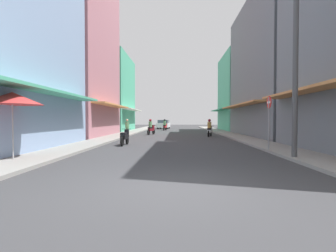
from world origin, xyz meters
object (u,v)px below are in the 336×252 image
(motorbike_maroon, at_px, (151,128))
(pedestrian_crossing, at_px, (127,128))
(motorbike_white, at_px, (210,129))
(utility_pole, at_px, (295,58))
(parked_car, at_px, (164,124))
(vendor_umbrella, at_px, (12,98))
(motorbike_black, at_px, (125,137))
(street_sign_no_entry, at_px, (269,116))
(motorbike_red, at_px, (165,125))

(motorbike_maroon, bearing_deg, pedestrian_crossing, -136.12)
(motorbike_maroon, relative_size, pedestrian_crossing, 1.12)
(motorbike_white, bearing_deg, utility_pole, -83.37)
(parked_car, distance_m, utility_pole, 33.51)
(motorbike_white, distance_m, vendor_umbrella, 16.86)
(motorbike_black, height_order, street_sign_no_entry, street_sign_no_entry)
(vendor_umbrella, xyz_separation_m, utility_pole, (10.35, 0.87, 1.56))
(motorbike_maroon, bearing_deg, motorbike_white, -26.83)
(motorbike_white, xyz_separation_m, motorbike_red, (-4.64, 12.98, 0.00))
(street_sign_no_entry, bearing_deg, pedestrian_crossing, 127.61)
(parked_car, relative_size, vendor_umbrella, 1.68)
(motorbike_white, relative_size, street_sign_no_entry, 0.66)
(vendor_umbrella, distance_m, utility_pole, 10.51)
(parked_car, height_order, street_sign_no_entry, street_sign_no_entry)
(pedestrian_crossing, distance_m, vendor_umbrella, 15.26)
(vendor_umbrella, bearing_deg, pedestrian_crossing, 85.48)
(motorbike_black, bearing_deg, street_sign_no_entry, -21.20)
(motorbike_maroon, distance_m, street_sign_no_entry, 15.44)
(motorbike_black, height_order, pedestrian_crossing, pedestrian_crossing)
(motorbike_maroon, bearing_deg, street_sign_no_entry, -62.93)
(motorbike_black, xyz_separation_m, motorbike_maroon, (0.45, 10.83, 0.20))
(motorbike_white, bearing_deg, motorbike_black, -126.84)
(utility_pole, bearing_deg, motorbike_maroon, 113.65)
(motorbike_white, height_order, utility_pole, utility_pole)
(pedestrian_crossing, height_order, vendor_umbrella, vendor_umbrella)
(parked_car, bearing_deg, utility_pole, -78.36)
(motorbike_maroon, xyz_separation_m, motorbike_red, (0.91, 10.17, 0.00))
(vendor_umbrella, relative_size, street_sign_no_entry, 0.95)
(pedestrian_crossing, bearing_deg, utility_pole, -57.31)
(vendor_umbrella, bearing_deg, street_sign_no_entry, 18.26)
(motorbike_white, distance_m, street_sign_no_entry, 11.06)
(motorbike_maroon, bearing_deg, utility_pole, -66.35)
(parked_car, relative_size, pedestrian_crossing, 2.71)
(motorbike_white, relative_size, vendor_umbrella, 0.70)
(pedestrian_crossing, bearing_deg, motorbike_maroon, 43.88)
(motorbike_maroon, distance_m, utility_pole, 18.00)
(motorbike_red, bearing_deg, motorbike_black, -93.72)
(parked_car, xyz_separation_m, vendor_umbrella, (-3.62, -33.55, 1.55))
(motorbike_white, xyz_separation_m, pedestrian_crossing, (-7.60, 0.84, 0.07))
(motorbike_red, xyz_separation_m, pedestrian_crossing, (-2.95, -12.14, 0.07))
(motorbike_black, height_order, vendor_umbrella, vendor_umbrella)
(motorbike_maroon, xyz_separation_m, pedestrian_crossing, (-2.04, -1.97, 0.07))
(motorbike_black, xyz_separation_m, vendor_umbrella, (-2.79, -6.28, 1.79))
(motorbike_white, xyz_separation_m, vendor_umbrella, (-8.79, -14.30, 1.59))
(utility_pole, bearing_deg, motorbike_red, 103.22)
(motorbike_red, bearing_deg, motorbike_maroon, -95.11)
(motorbike_white, relative_size, motorbike_red, 0.98)
(street_sign_no_entry, bearing_deg, motorbike_red, 104.33)
(street_sign_no_entry, bearing_deg, motorbike_white, 97.62)
(motorbike_white, bearing_deg, street_sign_no_entry, -82.38)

